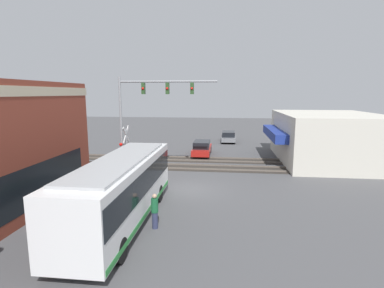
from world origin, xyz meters
name	(u,v)px	position (x,y,z in m)	size (l,w,h in m)	color
ground_plane	(191,189)	(0.00, 0.00, 0.00)	(120.00, 120.00, 0.00)	#4C4C4F
shop_building	(327,137)	(10.08, -11.81, 2.28)	(12.08, 9.93, 4.55)	beige
city_bus	(121,188)	(-5.60, 2.80, 1.81)	(10.63, 2.59, 3.29)	white
traffic_signal_gantry	(148,102)	(4.63, 4.07, 5.74)	(0.42, 8.02, 7.74)	gray
crossing_signal	(126,145)	(3.94, 5.77, 2.30)	(1.41, 1.18, 3.81)	gray
rail_track_near	(199,167)	(6.00, 0.00, 0.03)	(2.60, 60.00, 0.15)	#332D28
rail_track_far	(202,159)	(9.20, 0.00, 0.03)	(2.60, 60.00, 0.15)	#332D28
parked_car_red	(202,148)	(11.49, 0.20, 0.70)	(4.84, 1.82, 1.51)	#B21E19
parked_car_grey	(228,137)	(20.61, -2.60, 0.66)	(4.87, 1.82, 1.40)	slate
pedestrian_at_crossing	(137,159)	(4.86, 5.24, 0.91)	(0.34, 0.34, 1.77)	#473828
pedestrian_near_bus	(155,211)	(-6.04, 1.03, 0.88)	(0.34, 0.34, 1.73)	#2D3351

